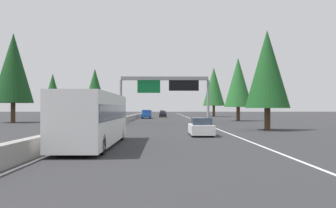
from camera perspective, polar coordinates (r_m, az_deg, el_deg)
The scene contains 17 objects.
ground_plane at distance 65.67m, azimuth -5.70°, elevation -2.62°, with size 320.00×320.00×0.00m, color #2D2D30.
median_barrier at distance 85.61m, azimuth -4.73°, elevation -1.86°, with size 180.00×0.56×0.90m, color gray.
shoulder_stripe_right at distance 75.63m, azimuth 3.71°, elevation -2.36°, with size 160.00×0.16×0.01m, color silver.
shoulder_stripe_median at distance 75.61m, azimuth -4.85°, elevation -2.36°, with size 160.00×0.16×0.01m, color silver.
sign_gantry_overhead at distance 50.75m, azimuth -0.35°, elevation 2.82°, with size 0.50×12.68×6.70m.
bus_mid_left at distance 21.86m, azimuth -11.56°, elevation -2.05°, with size 11.50×2.55×3.10m.
sedan_mid_center at distance 29.63m, azimuth 5.23°, elevation -3.69°, with size 4.40×1.80×1.47m.
pickup_far_right at distance 78.75m, azimuth -3.44°, elevation -1.63°, with size 5.60×2.00×1.86m.
sedan_distant_b at distance 124.93m, azimuth -0.90°, elevation -1.38°, with size 4.40×1.80×1.47m.
sedan_near_right at distance 89.03m, azimuth -0.82°, elevation -1.67°, with size 4.40×1.80×1.47m.
oncoming_near at distance 67.41m, azimuth -8.05°, elevation -1.99°, with size 4.40×1.80×1.47m.
conifer_right_near at distance 38.33m, azimuth 15.44°, elevation 5.34°, with size 4.52×4.52×10.27m.
conifer_right_mid at distance 64.97m, azimuth 11.05°, elevation 3.38°, with size 4.93×4.93×11.21m.
conifer_right_far at distance 97.43m, azimuth 7.26°, elevation 2.76°, with size 5.83×5.83×13.25m.
conifer_left_near at distance 61.53m, azimuth -23.31°, elevation 5.26°, with size 6.18×6.18×14.04m.
conifer_left_mid at distance 80.90m, azimuth -17.80°, elevation 1.93°, with size 4.24×4.24×9.64m.
conifer_left_far at distance 109.36m, azimuth -11.52°, elevation 2.66°, with size 6.19×6.19×14.06m.
Camera 1 is at (-5.38, -5.75, 2.26)m, focal length 38.48 mm.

